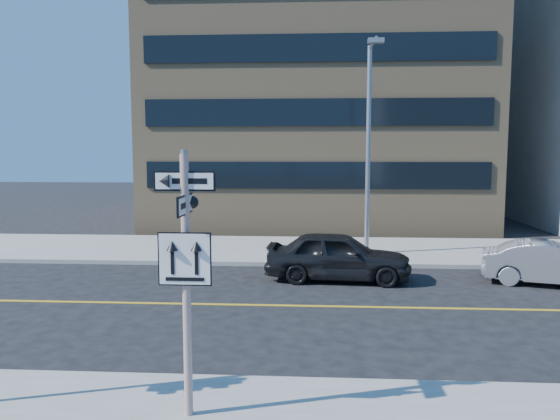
# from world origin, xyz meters

# --- Properties ---
(ground) EXTENTS (120.00, 120.00, 0.00)m
(ground) POSITION_xyz_m (0.00, 0.00, 0.00)
(ground) COLOR black
(ground) RESTS_ON ground
(sign_pole) EXTENTS (0.92, 0.92, 4.06)m
(sign_pole) POSITION_xyz_m (0.00, -2.51, 2.44)
(sign_pole) COLOR silver
(sign_pole) RESTS_ON near_sidewalk
(parked_car_a) EXTENTS (2.21, 4.80, 1.59)m
(parked_car_a) POSITION_xyz_m (2.70, 7.07, 0.80)
(parked_car_a) COLOR black
(parked_car_a) RESTS_ON ground
(parked_car_b) EXTENTS (2.53, 4.35, 1.35)m
(parked_car_b) POSITION_xyz_m (9.34, 6.82, 0.68)
(parked_car_b) COLOR slate
(parked_car_b) RESTS_ON ground
(streetlight_a) EXTENTS (0.55, 2.25, 8.00)m
(streetlight_a) POSITION_xyz_m (4.00, 10.76, 4.76)
(streetlight_a) COLOR gray
(streetlight_a) RESTS_ON far_sidewalk
(building_brick) EXTENTS (18.00, 18.00, 18.00)m
(building_brick) POSITION_xyz_m (2.00, 25.00, 9.00)
(building_brick) COLOR tan
(building_brick) RESTS_ON ground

